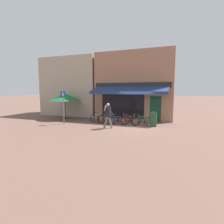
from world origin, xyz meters
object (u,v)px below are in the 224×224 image
pedestrian_adult (108,113)px  parking_sign (63,104)px  litter_bin (153,119)px  bicycle_orange (107,119)px  bicycle_blue (118,120)px  bicycle_silver (97,118)px  bicycle_red (129,120)px  cafe_parasol (65,97)px  bicycle_green (142,121)px

pedestrian_adult → parking_sign: size_ratio=0.68×
litter_bin → parking_sign: (-6.58, -1.40, 1.01)m
bicycle_orange → bicycle_blue: 0.89m
bicycle_silver → bicycle_orange: size_ratio=0.95×
bicycle_orange → bicycle_blue: bicycle_orange is taller
pedestrian_adult → parking_sign: 3.80m
bicycle_blue → pedestrian_adult: bearing=-120.6°
bicycle_red → cafe_parasol: 6.55m
bicycle_silver → bicycle_blue: (1.83, -0.23, -0.01)m
bicycle_silver → bicycle_orange: bearing=20.0°
bicycle_red → bicycle_green: bicycle_green is taller
bicycle_green → parking_sign: parking_sign is taller
bicycle_red → litter_bin: bearing=-11.8°
bicycle_blue → bicycle_red: bearing=-9.7°
bicycle_orange → parking_sign: bearing=-163.9°
bicycle_orange → cafe_parasol: cafe_parasol is taller
bicycle_blue → bicycle_red: 0.85m
cafe_parasol → litter_bin: bearing=-6.5°
bicycle_red → parking_sign: 5.12m
bicycle_blue → litter_bin: litter_bin is taller
bicycle_orange → bicycle_green: 2.67m
bicycle_silver → litter_bin: (4.43, 0.04, 0.19)m
bicycle_green → pedestrian_adult: pedestrian_adult is taller
bicycle_silver → litter_bin: bearing=27.1°
litter_bin → bicycle_silver: bearing=-179.5°
litter_bin → cafe_parasol: cafe_parasol is taller
bicycle_green → cafe_parasol: size_ratio=0.60×
pedestrian_adult → bicycle_silver: bearing=-42.6°
bicycle_orange → bicycle_red: bearing=-4.0°
bicycle_green → litter_bin: (0.80, 0.07, 0.18)m
bicycle_blue → parking_sign: bearing=174.3°
bicycle_silver → bicycle_red: (2.66, -0.06, 0.01)m
bicycle_green → pedestrian_adult: (-2.02, -1.59, 0.67)m
parking_sign → bicycle_green: bearing=12.9°
litter_bin → bicycle_orange: bearing=-177.5°
bicycle_silver → cafe_parasol: (-3.61, 0.96, 1.60)m
bicycle_red → bicycle_green: bearing=-13.4°
bicycle_silver → pedestrian_adult: (1.61, -1.62, 0.68)m
pedestrian_adult → cafe_parasol: 5.89m
bicycle_silver → cafe_parasol: bearing=-168.3°
bicycle_blue → bicycle_orange: bearing=150.6°
bicycle_red → bicycle_green: 0.96m
bicycle_green → litter_bin: 0.83m
bicycle_blue → pedestrian_adult: size_ratio=0.97×
parking_sign → bicycle_blue: bearing=15.8°
bicycle_red → litter_bin: 1.78m
litter_bin → cafe_parasol: size_ratio=0.39×
litter_bin → bicycle_green: bearing=-174.9°
bicycle_orange → pedestrian_adult: 1.79m
parking_sign → bicycle_red: bearing=15.1°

